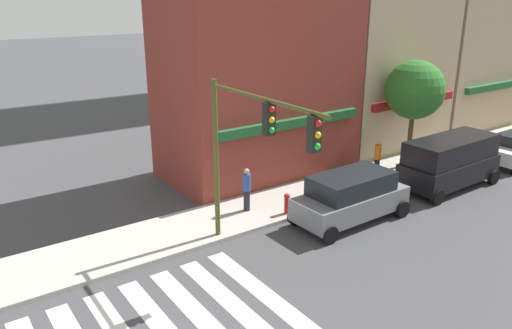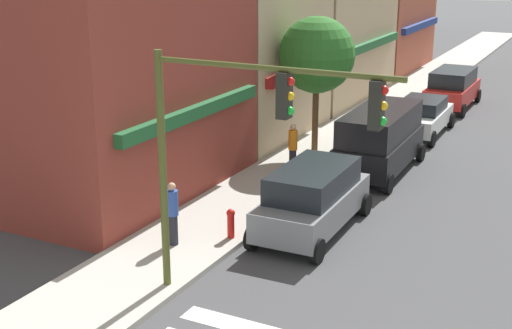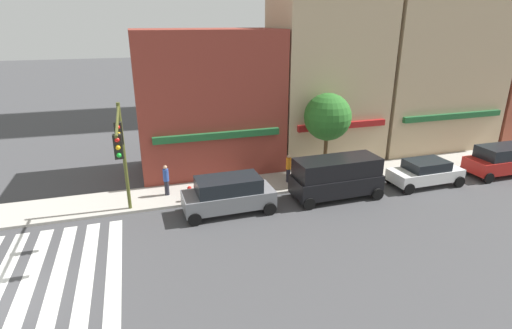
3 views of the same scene
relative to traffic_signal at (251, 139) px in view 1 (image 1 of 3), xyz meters
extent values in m
cube|color=#B2ADA3|center=(-4.38, 3.22, -4.17)|extent=(120.00, 3.00, 0.15)
cube|color=maroon|center=(5.36, 7.22, 0.26)|extent=(9.02, 5.00, 9.01)
cube|color=#1E592D|center=(5.36, 4.57, -1.24)|extent=(7.67, 0.30, 0.40)
cube|color=tan|center=(13.67, 7.22, 1.48)|extent=(7.39, 5.00, 11.45)
cube|color=maroon|center=(13.67, 4.57, -1.24)|extent=(6.28, 0.30, 0.40)
cube|color=tan|center=(22.57, 7.22, 1.68)|extent=(9.79, 5.00, 11.84)
cube|color=#1E592D|center=(22.57, 4.57, -1.24)|extent=(8.32, 0.30, 0.40)
cylinder|color=#474C1E|center=(0.00, 2.12, -1.35)|extent=(0.18, 0.18, 5.78)
cylinder|color=#474C1E|center=(0.00, -0.64, 1.34)|extent=(0.12, 5.53, 0.12)
cube|color=black|center=(0.00, -0.92, 0.81)|extent=(0.32, 0.24, 0.95)
sphere|color=red|center=(0.00, -1.05, 1.11)|extent=(0.18, 0.18, 0.18)
sphere|color=#EAAD14|center=(0.00, -1.05, 0.81)|extent=(0.18, 0.18, 0.18)
sphere|color=green|center=(0.00, -1.05, 0.51)|extent=(0.18, 0.18, 0.18)
cube|color=black|center=(0.00, -2.86, 0.81)|extent=(0.32, 0.24, 0.95)
sphere|color=red|center=(0.00, -2.99, 1.11)|extent=(0.18, 0.18, 0.18)
sphere|color=#EAAD14|center=(0.00, -2.99, 0.81)|extent=(0.18, 0.18, 0.18)
sphere|color=green|center=(0.00, -2.99, 0.51)|extent=(0.18, 0.18, 0.18)
cube|color=slate|center=(4.95, 0.42, -3.48)|extent=(4.73, 1.98, 0.85)
cube|color=black|center=(4.95, 0.42, -2.68)|extent=(3.32, 1.80, 0.75)
cylinder|color=black|center=(3.01, 1.37, -3.90)|extent=(0.68, 0.22, 0.68)
cylinder|color=black|center=(3.01, -0.53, -3.90)|extent=(0.68, 0.22, 0.68)
cylinder|color=black|center=(6.89, 1.37, -3.90)|extent=(0.68, 0.22, 0.68)
cylinder|color=black|center=(6.89, -0.53, -3.90)|extent=(0.68, 0.22, 0.68)
cube|color=black|center=(11.16, 0.42, -3.40)|extent=(5.04, 2.09, 1.00)
cube|color=black|center=(11.16, 0.42, -2.40)|extent=(4.78, 1.93, 1.00)
cylinder|color=black|center=(9.07, 1.42, -3.90)|extent=(0.68, 0.22, 0.68)
cylinder|color=black|center=(9.07, -0.58, -3.90)|extent=(0.68, 0.22, 0.68)
cylinder|color=black|center=(13.26, 1.42, -3.90)|extent=(0.68, 0.22, 0.68)
cylinder|color=black|center=(13.26, -0.58, -3.90)|extent=(0.68, 0.22, 0.68)
cylinder|color=black|center=(15.40, 1.32, -3.90)|extent=(0.68, 0.22, 0.68)
cylinder|color=#23232D|center=(2.04, 3.28, -3.67)|extent=(0.26, 0.26, 0.85)
cylinder|color=#2D4C9E|center=(2.04, 3.28, -2.89)|extent=(0.32, 0.32, 0.70)
sphere|color=tan|center=(2.04, 3.28, -2.43)|extent=(0.22, 0.22, 0.22)
cylinder|color=#23232D|center=(9.31, 3.02, -3.67)|extent=(0.26, 0.26, 0.85)
cylinder|color=orange|center=(9.31, 3.02, -2.89)|extent=(0.32, 0.32, 0.70)
sphere|color=tan|center=(9.31, 3.02, -2.43)|extent=(0.22, 0.22, 0.22)
cylinder|color=red|center=(3.16, 2.12, -3.77)|extent=(0.20, 0.20, 0.65)
sphere|color=red|center=(3.16, 2.12, -3.37)|extent=(0.24, 0.24, 0.24)
cylinder|color=brown|center=(11.84, 3.22, -2.67)|extent=(0.24, 0.24, 2.85)
sphere|color=#286623|center=(11.84, 3.22, -0.24)|extent=(2.87, 2.87, 2.87)
camera|label=1|loc=(-8.21, -12.00, 4.18)|focal=35.00mm
camera|label=2|loc=(-12.84, -6.84, 3.76)|focal=50.00mm
camera|label=3|loc=(0.71, -18.03, 5.30)|focal=28.00mm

